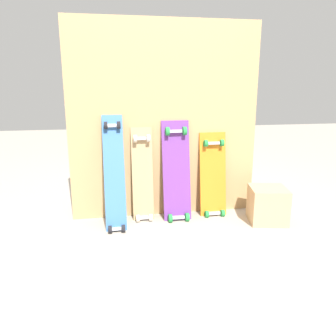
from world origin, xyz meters
TOP-DOWN VIEW (x-y plane):
  - ground_plane at (0.00, 0.00)m, footprint 12.00×12.00m
  - plywood_wall_panel at (0.00, 0.07)m, footprint 1.59×0.04m
  - skateboard_blue at (-0.44, -0.11)m, footprint 0.16×0.35m
  - skateboard_natural at (-0.21, -0.02)m, footprint 0.17×0.18m
  - skateboard_purple at (0.08, -0.05)m, footprint 0.23×0.23m
  - skateboard_orange at (0.40, -0.02)m, footprint 0.23×0.18m
  - wooden_crate at (0.80, -0.27)m, footprint 0.34×0.34m

SIDE VIEW (x-z plane):
  - ground_plane at x=0.00m, z-range 0.00..0.00m
  - wooden_crate at x=0.80m, z-range 0.00..0.29m
  - skateboard_orange at x=0.40m, z-range -0.07..0.72m
  - skateboard_natural at x=-0.21m, z-range -0.06..0.77m
  - skateboard_purple at x=0.08m, z-range -0.06..0.82m
  - skateboard_blue at x=-0.44m, z-range -0.07..0.88m
  - plywood_wall_panel at x=0.00m, z-range 0.00..1.62m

